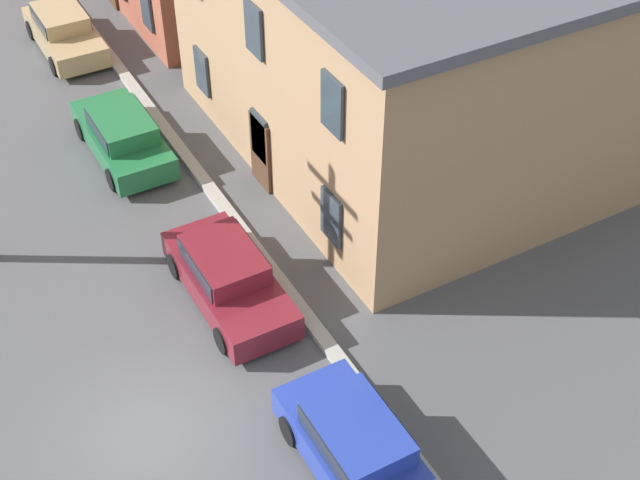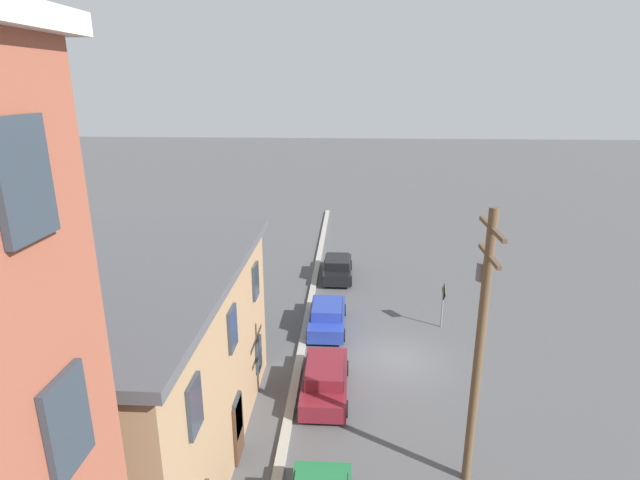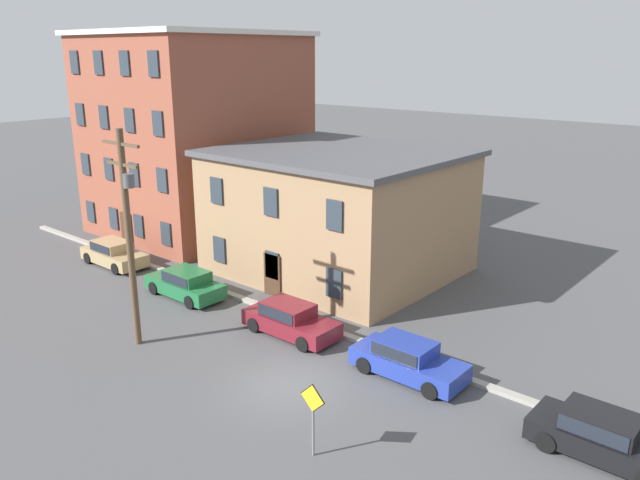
% 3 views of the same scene
% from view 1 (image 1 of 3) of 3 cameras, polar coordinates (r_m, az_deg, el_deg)
% --- Properties ---
extents(ground_plane, '(200.00, 200.00, 0.00)m').
position_cam_1_polar(ground_plane, '(19.77, -10.70, -12.10)').
color(ground_plane, '#4C4C4F').
extents(kerb_strip, '(56.00, 0.36, 0.16)m').
position_cam_1_polar(kerb_strip, '(20.76, 0.95, -7.32)').
color(kerb_strip, '#9E998E').
rests_on(kerb_strip, ground_plane).
extents(apartment_midblock, '(12.48, 10.95, 6.81)m').
position_cam_1_polar(apartment_midblock, '(26.12, 6.65, 13.01)').
color(apartment_midblock, '#9E7A56').
rests_on(apartment_midblock, ground_plane).
extents(car_tan, '(4.40, 1.92, 1.43)m').
position_cam_1_polar(car_tan, '(33.09, -16.08, 12.81)').
color(car_tan, tan).
rests_on(car_tan, ground_plane).
extents(car_green, '(4.40, 1.92, 1.43)m').
position_cam_1_polar(car_green, '(26.97, -12.51, 6.61)').
color(car_green, '#1E6638').
rests_on(car_green, ground_plane).
extents(car_maroon, '(4.40, 1.92, 1.43)m').
position_cam_1_polar(car_maroon, '(21.76, -5.92, -2.24)').
color(car_maroon, maroon).
rests_on(car_maroon, ground_plane).
extents(car_blue, '(4.40, 1.92, 1.43)m').
position_cam_1_polar(car_blue, '(18.30, 2.53, -13.25)').
color(car_blue, '#233899').
rests_on(car_blue, ground_plane).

